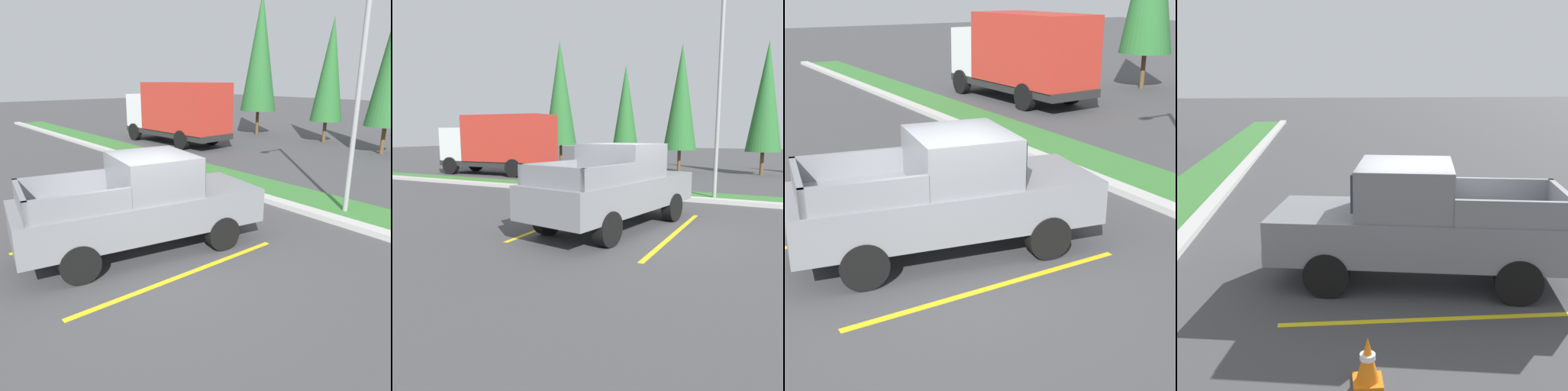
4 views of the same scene
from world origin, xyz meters
TOP-DOWN VIEW (x-y plane):
  - ground_plane at (0.00, 0.00)m, footprint 120.00×120.00m
  - parking_line_near at (-2.07, 0.17)m, footprint 0.12×4.80m
  - parking_line_far at (1.03, 0.17)m, footprint 0.12×4.80m
  - curb_strip at (0.00, 5.00)m, footprint 56.00×0.40m
  - grass_median at (0.00, 6.10)m, footprint 56.00×1.80m
  - pickup_truck_main at (-0.52, 0.22)m, footprint 2.78×5.47m
  - cargo_truck_distant at (-11.69, 9.39)m, footprint 6.92×2.79m
  - street_light at (0.98, 5.76)m, footprint 0.24×1.49m
  - cypress_tree_leftmost at (-11.36, 15.70)m, footprint 2.27×2.27m
  - cypress_tree_left_inner at (-6.66, 16.33)m, footprint 1.78×1.78m
  - cypress_tree_center at (-2.71, 15.35)m, footprint 1.99×1.99m
  - cypress_tree_right_inner at (1.95, 15.81)m, footprint 1.93×1.93m
  - traffic_cone at (-3.61, 1.35)m, footprint 0.36×0.36m

SIDE VIEW (x-z plane):
  - ground_plane at x=0.00m, z-range 0.00..0.00m
  - parking_line_near at x=-2.07m, z-range 0.00..0.01m
  - parking_line_far at x=1.03m, z-range 0.00..0.01m
  - grass_median at x=0.00m, z-range 0.00..0.06m
  - curb_strip at x=0.00m, z-range 0.00..0.15m
  - traffic_cone at x=-3.61m, z-range -0.01..0.59m
  - pickup_truck_main at x=-0.52m, z-range -0.01..2.09m
  - cargo_truck_distant at x=-11.69m, z-range 0.15..3.55m
  - cypress_tree_left_inner at x=-6.66m, z-range 0.61..7.47m
  - street_light at x=0.98m, z-range 0.56..8.06m
  - cypress_tree_right_inner at x=1.95m, z-range 0.66..8.10m
  - cypress_tree_center at x=-2.71m, z-range 0.68..8.32m
  - cypress_tree_leftmost at x=-11.36m, z-range 0.78..9.51m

